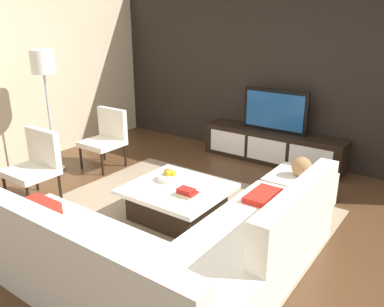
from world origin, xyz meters
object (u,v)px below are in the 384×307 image
(accent_chair_near, at_px, (36,161))
(ottoman, at_px, (299,192))
(book_stack, at_px, (186,192))
(television, at_px, (275,111))
(fruit_bowl, at_px, (170,176))
(coffee_table, at_px, (177,201))
(media_console, at_px, (272,147))
(accent_chair_far, at_px, (107,135))
(floor_lamp, at_px, (43,69))
(sectional_couch, at_px, (168,253))
(decorative_ball, at_px, (302,167))

(accent_chair_near, bearing_deg, ottoman, 22.97)
(accent_chair_near, bearing_deg, book_stack, 5.63)
(television, height_order, fruit_bowl, television)
(coffee_table, distance_m, accent_chair_near, 1.84)
(media_console, bearing_deg, accent_chair_far, -141.02)
(floor_lamp, relative_size, ottoman, 2.49)
(accent_chair_far, bearing_deg, fruit_bowl, -8.88)
(television, relative_size, book_stack, 5.08)
(media_console, xyz_separation_m, accent_chair_far, (-1.98, -1.60, 0.24))
(book_stack, bearing_deg, media_console, 92.81)
(sectional_couch, relative_size, ottoman, 3.52)
(decorative_ball, bearing_deg, sectional_couch, -100.85)
(television, xyz_separation_m, ottoman, (0.92, -1.24, -0.62))
(accent_chair_near, xyz_separation_m, ottoman, (2.73, 1.65, -0.29))
(accent_chair_near, distance_m, accent_chair_far, 1.31)
(coffee_table, relative_size, accent_chair_far, 1.22)
(media_console, distance_m, sectional_couch, 3.29)
(accent_chair_near, bearing_deg, television, 49.73)
(television, distance_m, floor_lamp, 3.38)
(media_console, distance_m, fruit_bowl, 2.22)
(television, relative_size, fruit_bowl, 3.66)
(ottoman, height_order, accent_chair_far, accent_chair_far)
(fruit_bowl, bearing_deg, coffee_table, -28.79)
(ottoman, height_order, decorative_ball, decorative_ball)
(floor_lamp, distance_m, ottoman, 3.77)
(accent_chair_far, bearing_deg, floor_lamp, -121.09)
(television, height_order, floor_lamp, floor_lamp)
(television, bearing_deg, accent_chair_far, -141.01)
(media_console, height_order, fruit_bowl, fruit_bowl)
(sectional_couch, xyz_separation_m, book_stack, (-0.41, 0.83, 0.13))
(sectional_couch, height_order, fruit_bowl, sectional_couch)
(floor_lamp, bearing_deg, accent_chair_near, -46.26)
(coffee_table, relative_size, ottoman, 1.52)
(fruit_bowl, bearing_deg, accent_chair_near, -155.49)
(coffee_table, bearing_deg, media_console, 87.51)
(sectional_couch, distance_m, decorative_ball, 2.05)
(floor_lamp, xyz_separation_m, accent_chair_far, (0.52, 0.59, -0.99))
(sectional_couch, relative_size, floor_lamp, 1.41)
(ottoman, bearing_deg, accent_chair_near, -148.84)
(media_console, bearing_deg, sectional_couch, -80.67)
(sectional_couch, distance_m, accent_chair_near, 2.39)
(floor_lamp, bearing_deg, decorative_ball, 15.42)
(fruit_bowl, xyz_separation_m, book_stack, (0.40, -0.22, -0.01))
(accent_chair_far, xyz_separation_m, book_stack, (2.10, -0.82, -0.07))
(coffee_table, bearing_deg, accent_chair_far, 159.64)
(accent_chair_near, bearing_deg, floor_lamp, 125.56)
(media_console, height_order, ottoman, media_console)
(accent_chair_near, height_order, accent_chair_far, same)
(coffee_table, distance_m, floor_lamp, 2.72)
(floor_lamp, relative_size, decorative_ball, 7.42)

